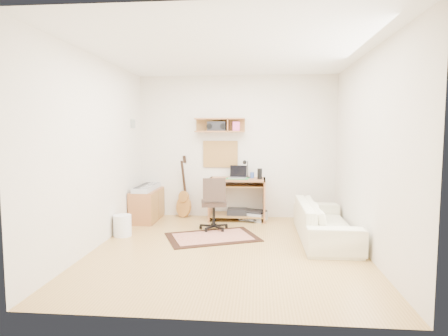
# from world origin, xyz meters

# --- Properties ---
(floor) EXTENTS (3.60, 4.00, 0.01)m
(floor) POSITION_xyz_m (0.00, 0.00, -0.01)
(floor) COLOR tan
(floor) RESTS_ON ground
(ceiling) EXTENTS (3.60, 4.00, 0.01)m
(ceiling) POSITION_xyz_m (0.00, 0.00, 2.60)
(ceiling) COLOR white
(ceiling) RESTS_ON ground
(back_wall) EXTENTS (3.60, 0.01, 2.60)m
(back_wall) POSITION_xyz_m (0.00, 2.00, 1.30)
(back_wall) COLOR beige
(back_wall) RESTS_ON ground
(left_wall) EXTENTS (0.01, 4.00, 2.60)m
(left_wall) POSITION_xyz_m (-1.80, 0.00, 1.30)
(left_wall) COLOR beige
(left_wall) RESTS_ON ground
(right_wall) EXTENTS (0.01, 4.00, 2.60)m
(right_wall) POSITION_xyz_m (1.80, 0.00, 1.30)
(right_wall) COLOR beige
(right_wall) RESTS_ON ground
(wall_shelf) EXTENTS (0.90, 0.25, 0.26)m
(wall_shelf) POSITION_xyz_m (-0.30, 1.88, 1.70)
(wall_shelf) COLOR #A26539
(wall_shelf) RESTS_ON back_wall
(cork_board) EXTENTS (0.64, 0.03, 0.49)m
(cork_board) POSITION_xyz_m (-0.30, 1.98, 1.17)
(cork_board) COLOR tan
(cork_board) RESTS_ON back_wall
(wall_photo) EXTENTS (0.02, 0.20, 0.15)m
(wall_photo) POSITION_xyz_m (-1.79, 1.50, 1.72)
(wall_photo) COLOR #4C8CBF
(wall_photo) RESTS_ON left_wall
(desk) EXTENTS (1.00, 0.55, 0.75)m
(desk) POSITION_xyz_m (0.03, 1.73, 0.38)
(desk) COLOR #A26539
(desk) RESTS_ON floor
(laptop) EXTENTS (0.33, 0.33, 0.23)m
(laptop) POSITION_xyz_m (0.03, 1.71, 0.87)
(laptop) COLOR silver
(laptop) RESTS_ON desk
(speaker) EXTENTS (0.08, 0.08, 0.19)m
(speaker) POSITION_xyz_m (0.43, 1.68, 0.84)
(speaker) COLOR black
(speaker) RESTS_ON desk
(desk_lamp) EXTENTS (0.11, 0.11, 0.32)m
(desk_lamp) POSITION_xyz_m (0.21, 1.87, 0.91)
(desk_lamp) COLOR black
(desk_lamp) RESTS_ON desk
(pencil_cup) EXTENTS (0.07, 0.07, 0.10)m
(pencil_cup) POSITION_xyz_m (0.29, 1.83, 0.80)
(pencil_cup) COLOR #334F99
(pencil_cup) RESTS_ON desk
(boombox) EXTENTS (0.33, 0.15, 0.17)m
(boombox) POSITION_xyz_m (-0.36, 1.87, 1.68)
(boombox) COLOR black
(boombox) RESTS_ON wall_shelf
(rug) EXTENTS (1.54, 1.31, 0.02)m
(rug) POSITION_xyz_m (-0.28, 0.53, 0.01)
(rug) COLOR #D0AD8B
(rug) RESTS_ON floor
(task_chair) EXTENTS (0.51, 0.51, 0.87)m
(task_chair) POSITION_xyz_m (-0.31, 0.98, 0.44)
(task_chair) COLOR #31241D
(task_chair) RESTS_ON floor
(cabinet) EXTENTS (0.40, 0.90, 0.55)m
(cabinet) POSITION_xyz_m (-1.58, 1.55, 0.28)
(cabinet) COLOR #A26539
(cabinet) RESTS_ON floor
(music_keyboard) EXTENTS (0.28, 0.90, 0.08)m
(music_keyboard) POSITION_xyz_m (-1.58, 1.55, 0.59)
(music_keyboard) COLOR #B2B5BA
(music_keyboard) RESTS_ON cabinet
(guitar) EXTENTS (0.36, 0.30, 1.15)m
(guitar) POSITION_xyz_m (-0.97, 1.86, 0.57)
(guitar) COLOR #B97C39
(guitar) RESTS_ON floor
(waste_basket) EXTENTS (0.35, 0.35, 0.32)m
(waste_basket) POSITION_xyz_m (-1.65, 0.49, 0.16)
(waste_basket) COLOR white
(waste_basket) RESTS_ON floor
(printer) EXTENTS (0.53, 0.48, 0.16)m
(printer) POSITION_xyz_m (0.32, 1.74, 0.09)
(printer) COLOR #A5A8AA
(printer) RESTS_ON floor
(sofa) EXTENTS (0.55, 1.88, 0.73)m
(sofa) POSITION_xyz_m (1.38, 0.57, 0.37)
(sofa) COLOR beige
(sofa) RESTS_ON floor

